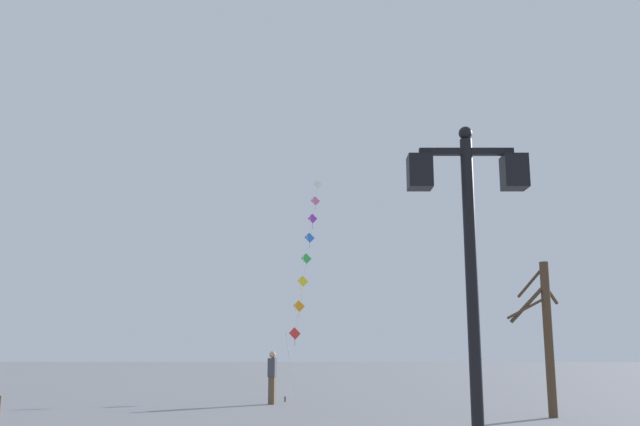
% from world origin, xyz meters
% --- Properties ---
extents(ground_plane, '(160.00, 160.00, 0.00)m').
position_xyz_m(ground_plane, '(0.00, 20.00, 0.00)').
color(ground_plane, gray).
extents(twin_lantern_lamp_post, '(1.39, 0.28, 4.37)m').
position_xyz_m(twin_lantern_lamp_post, '(1.64, 6.00, 3.04)').
color(twin_lantern_lamp_post, black).
rests_on(twin_lantern_lamp_post, ground_plane).
extents(kite_train, '(1.35, 10.05, 10.34)m').
position_xyz_m(kite_train, '(-0.69, 28.04, 5.64)').
color(kite_train, brown).
rests_on(kite_train, ground_plane).
extents(kite_flyer, '(0.29, 0.62, 1.71)m').
position_xyz_m(kite_flyer, '(-1.67, 21.46, 0.90)').
color(kite_flyer, brown).
rests_on(kite_flyer, ground_plane).
extents(bare_tree, '(1.71, 1.44, 4.12)m').
position_xyz_m(bare_tree, '(6.02, 16.96, 2.22)').
color(bare_tree, '#4C3826').
rests_on(bare_tree, ground_plane).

